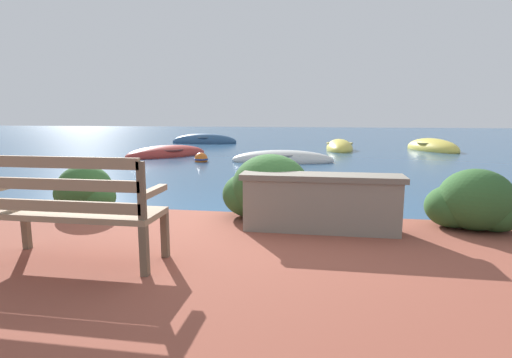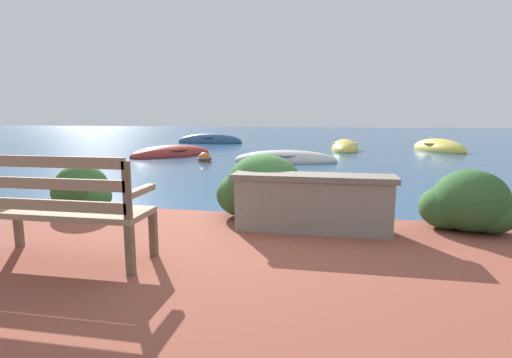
{
  "view_description": "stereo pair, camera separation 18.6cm",
  "coord_description": "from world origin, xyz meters",
  "px_view_note": "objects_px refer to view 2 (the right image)",
  "views": [
    {
      "loc": [
        0.71,
        -4.9,
        1.47
      ],
      "look_at": [
        -0.58,
        3.02,
        0.16
      ],
      "focal_mm": 28.0,
      "sensor_mm": 36.0,
      "label": 1
    },
    {
      "loc": [
        0.89,
        -4.86,
        1.47
      ],
      "look_at": [
        -0.58,
        3.02,
        0.16
      ],
      "focal_mm": 28.0,
      "sensor_mm": 36.0,
      "label": 2
    }
  ],
  "objects_px": {
    "park_bench": "(62,206)",
    "rowboat_mid": "(172,154)",
    "rowboat_outer": "(439,149)",
    "rowboat_far": "(345,148)",
    "rowboat_distant": "(210,142)",
    "rowboat_nearest": "(286,160)",
    "mooring_buoy": "(205,159)"
  },
  "relations": [
    {
      "from": "rowboat_far",
      "to": "rowboat_distant",
      "type": "bearing_deg",
      "value": -112.83
    },
    {
      "from": "rowboat_mid",
      "to": "rowboat_far",
      "type": "height_order",
      "value": "rowboat_far"
    },
    {
      "from": "rowboat_mid",
      "to": "mooring_buoy",
      "type": "xyz_separation_m",
      "value": [
        1.67,
        -1.41,
        0.02
      ]
    },
    {
      "from": "park_bench",
      "to": "rowboat_outer",
      "type": "height_order",
      "value": "park_bench"
    },
    {
      "from": "rowboat_nearest",
      "to": "mooring_buoy",
      "type": "distance_m",
      "value": 2.54
    },
    {
      "from": "rowboat_nearest",
      "to": "rowboat_outer",
      "type": "distance_m",
      "value": 7.47
    },
    {
      "from": "park_bench",
      "to": "rowboat_outer",
      "type": "bearing_deg",
      "value": 70.95
    },
    {
      "from": "park_bench",
      "to": "rowboat_mid",
      "type": "xyz_separation_m",
      "value": [
        -3.33,
        10.39,
        -0.65
      ]
    },
    {
      "from": "rowboat_far",
      "to": "park_bench",
      "type": "bearing_deg",
      "value": -11.64
    },
    {
      "from": "rowboat_mid",
      "to": "rowboat_distant",
      "type": "bearing_deg",
      "value": 41.16
    },
    {
      "from": "rowboat_outer",
      "to": "mooring_buoy",
      "type": "relative_size",
      "value": 6.9
    },
    {
      "from": "park_bench",
      "to": "rowboat_outer",
      "type": "relative_size",
      "value": 0.46
    },
    {
      "from": "rowboat_distant",
      "to": "rowboat_nearest",
      "type": "bearing_deg",
      "value": -62.72
    },
    {
      "from": "park_bench",
      "to": "rowboat_mid",
      "type": "distance_m",
      "value": 10.93
    },
    {
      "from": "rowboat_mid",
      "to": "rowboat_far",
      "type": "bearing_deg",
      "value": -23.92
    },
    {
      "from": "rowboat_mid",
      "to": "rowboat_outer",
      "type": "height_order",
      "value": "rowboat_outer"
    },
    {
      "from": "rowboat_nearest",
      "to": "rowboat_distant",
      "type": "relative_size",
      "value": 0.97
    },
    {
      "from": "rowboat_nearest",
      "to": "rowboat_mid",
      "type": "height_order",
      "value": "rowboat_mid"
    },
    {
      "from": "rowboat_nearest",
      "to": "rowboat_outer",
      "type": "relative_size",
      "value": 1.02
    },
    {
      "from": "rowboat_nearest",
      "to": "rowboat_distant",
      "type": "height_order",
      "value": "rowboat_distant"
    },
    {
      "from": "rowboat_mid",
      "to": "rowboat_outer",
      "type": "relative_size",
      "value": 1.02
    },
    {
      "from": "rowboat_nearest",
      "to": "mooring_buoy",
      "type": "height_order",
      "value": "rowboat_nearest"
    },
    {
      "from": "rowboat_outer",
      "to": "rowboat_distant",
      "type": "distance_m",
      "value": 10.55
    },
    {
      "from": "rowboat_distant",
      "to": "mooring_buoy",
      "type": "bearing_deg",
      "value": -79.57
    },
    {
      "from": "rowboat_outer",
      "to": "rowboat_distant",
      "type": "xyz_separation_m",
      "value": [
        -10.28,
        2.36,
        -0.0
      ]
    },
    {
      "from": "park_bench",
      "to": "rowboat_distant",
      "type": "distance_m",
      "value": 16.98
    },
    {
      "from": "park_bench",
      "to": "rowboat_nearest",
      "type": "distance_m",
      "value": 9.33
    },
    {
      "from": "rowboat_far",
      "to": "rowboat_outer",
      "type": "distance_m",
      "value": 3.73
    },
    {
      "from": "rowboat_nearest",
      "to": "rowboat_far",
      "type": "height_order",
      "value": "rowboat_far"
    },
    {
      "from": "rowboat_far",
      "to": "rowboat_nearest",
      "type": "bearing_deg",
      "value": -23.17
    },
    {
      "from": "park_bench",
      "to": "rowboat_distant",
      "type": "relative_size",
      "value": 0.43
    },
    {
      "from": "park_bench",
      "to": "mooring_buoy",
      "type": "distance_m",
      "value": 9.16
    }
  ]
}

